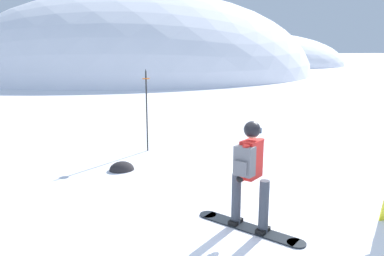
{
  "coord_description": "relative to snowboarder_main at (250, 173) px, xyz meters",
  "views": [
    {
      "loc": [
        -2.74,
        -5.15,
        2.77
      ],
      "look_at": [
        -0.06,
        2.71,
        1.0
      ],
      "focal_mm": 35.32,
      "sensor_mm": 36.0,
      "label": 1
    }
  ],
  "objects": [
    {
      "name": "piste_marker_near",
      "position": [
        -0.49,
        5.03,
        0.34
      ],
      "size": [
        0.2,
        0.2,
        2.23
      ],
      "color": "black",
      "rests_on": "ground"
    },
    {
      "name": "ground_plane",
      "position": [
        0.17,
        0.3,
        -0.92
      ],
      "size": [
        300.0,
        300.0,
        0.0
      ],
      "primitive_type": "plane",
      "color": "white"
    },
    {
      "name": "snowboarder_main",
      "position": [
        0.0,
        0.0,
        0.0
      ],
      "size": [
        1.14,
        1.58,
        1.71
      ],
      "color": "black",
      "rests_on": "ground"
    },
    {
      "name": "rock_dark",
      "position": [
        -1.42,
        3.56,
        -0.92
      ],
      "size": [
        0.57,
        0.49,
        0.4
      ],
      "color": "#282628",
      "rests_on": "ground"
    },
    {
      "name": "ridge_peak_main",
      "position": [
        5.5,
        35.71,
        -0.92
      ],
      "size": [
        36.14,
        32.53,
        16.87
      ],
      "color": "white",
      "rests_on": "ground"
    },
    {
      "name": "ridge_peak_far",
      "position": [
        27.01,
        50.24,
        -0.92
      ],
      "size": [
        28.19,
        25.37,
        10.13
      ],
      "color": "white",
      "rests_on": "ground"
    }
  ]
}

